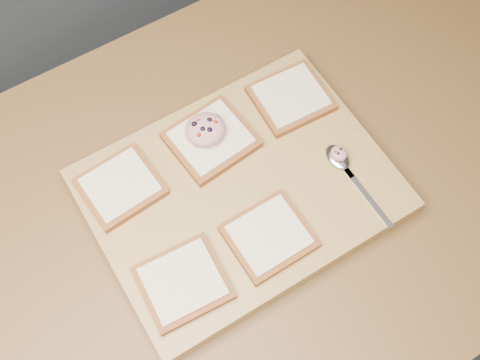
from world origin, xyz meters
The scene contains 11 objects.
ground centered at (0.00, 0.00, 0.00)m, with size 4.00×4.00×0.00m, color #515459.
island_counter centered at (0.00, 0.00, 0.45)m, with size 2.00×0.80×0.90m.
cutting_board centered at (0.15, 0.00, 0.92)m, with size 0.47×0.36×0.04m, color tan.
bread_far_left centered at (-0.01, 0.10, 0.95)m, with size 0.12×0.12×0.02m.
bread_far_center centered at (0.15, 0.10, 0.95)m, with size 0.14×0.13×0.02m.
bread_far_right centered at (0.31, 0.10, 0.95)m, with size 0.13×0.12×0.02m.
bread_near_left centered at (0.00, -0.09, 0.95)m, with size 0.13×0.12×0.02m.
bread_near_center centered at (0.14, -0.10, 0.95)m, with size 0.12×0.11×0.02m.
tuna_salad_dollop centered at (0.15, 0.10, 0.97)m, with size 0.07×0.06×0.03m.
spoon centered at (0.31, -0.05, 0.94)m, with size 0.03×0.17×0.01m.
spoon_salad centered at (0.31, -0.04, 0.96)m, with size 0.03×0.03×0.02m.
Camera 1 is at (-0.06, -0.35, 1.81)m, focal length 45.00 mm.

